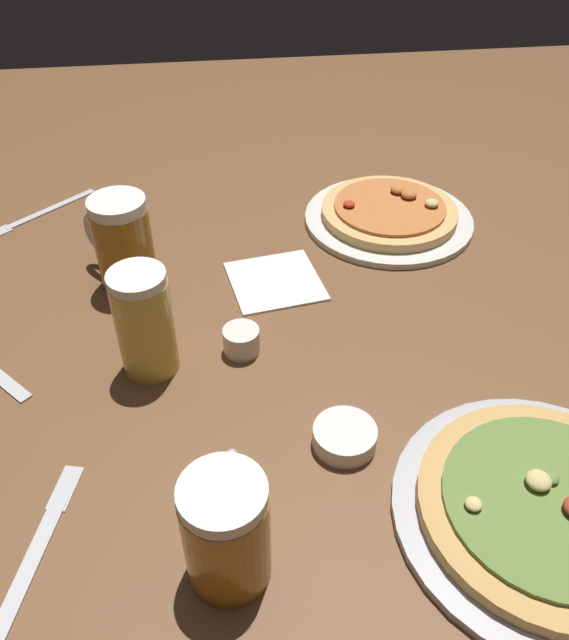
% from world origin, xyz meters
% --- Properties ---
extents(ground_plane, '(2.40, 2.40, 0.03)m').
position_xyz_m(ground_plane, '(0.00, 0.00, -0.01)').
color(ground_plane, brown).
extents(pizza_plate_near, '(0.34, 0.34, 0.05)m').
position_xyz_m(pizza_plate_near, '(0.24, -0.35, 0.02)').
color(pizza_plate_near, '#B2B2B7').
rests_on(pizza_plate_near, ground_plane).
extents(pizza_plate_far, '(0.31, 0.31, 0.05)m').
position_xyz_m(pizza_plate_far, '(0.23, 0.28, 0.02)').
color(pizza_plate_far, silver).
rests_on(pizza_plate_far, ground_plane).
extents(beer_mug_dark, '(0.08, 0.13, 0.16)m').
position_xyz_m(beer_mug_dark, '(-0.19, -0.05, 0.08)').
color(beer_mug_dark, gold).
rests_on(beer_mug_dark, ground_plane).
extents(beer_mug_amber, '(0.09, 0.14, 0.14)m').
position_xyz_m(beer_mug_amber, '(-0.10, -0.36, 0.07)').
color(beer_mug_amber, '#9E6619').
rests_on(beer_mug_amber, ground_plane).
extents(beer_mug_pale, '(0.12, 0.12, 0.15)m').
position_xyz_m(beer_mug_pale, '(-0.23, 0.15, 0.07)').
color(beer_mug_pale, '#9E6619').
rests_on(beer_mug_pale, ground_plane).
extents(ramekin_sauce, '(0.05, 0.05, 0.04)m').
position_xyz_m(ramekin_sauce, '(-0.07, -0.04, 0.02)').
color(ramekin_sauce, silver).
rests_on(ramekin_sauce, ground_plane).
extents(ramekin_butter, '(0.08, 0.08, 0.03)m').
position_xyz_m(ramekin_butter, '(0.05, -0.22, 0.01)').
color(ramekin_butter, silver).
rests_on(ramekin_butter, ground_plane).
extents(napkin_folded, '(0.16, 0.16, 0.01)m').
position_xyz_m(napkin_folded, '(0.00, 0.12, 0.00)').
color(napkin_folded, white).
rests_on(napkin_folded, ground_plane).
extents(fork_left, '(0.18, 0.16, 0.01)m').
position_xyz_m(fork_left, '(-0.41, 0.38, 0.00)').
color(fork_left, silver).
rests_on(fork_left, ground_plane).
extents(knife_spare, '(0.08, 0.23, 0.01)m').
position_xyz_m(knife_spare, '(-0.31, -0.32, 0.00)').
color(knife_spare, silver).
rests_on(knife_spare, ground_plane).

